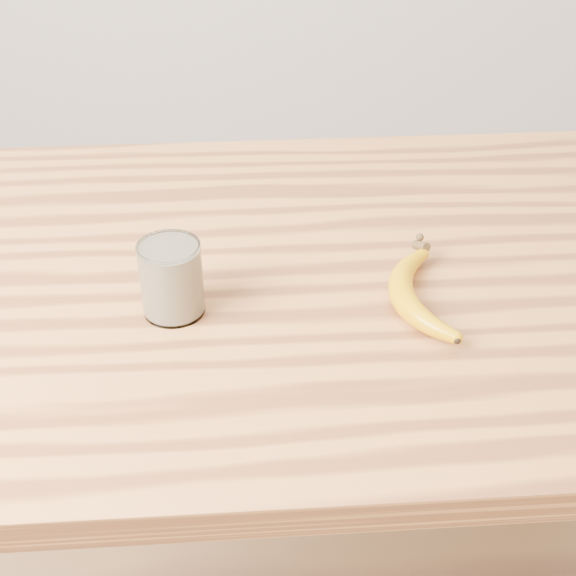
{
  "coord_description": "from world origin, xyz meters",
  "views": [
    {
      "loc": [
        -0.12,
        -0.88,
        1.49
      ],
      "look_at": [
        -0.07,
        -0.09,
        0.93
      ],
      "focal_mm": 50.0,
      "sensor_mm": 36.0,
      "label": 1
    }
  ],
  "objects": [
    {
      "name": "banana",
      "position": [
        0.07,
        -0.09,
        0.92
      ],
      "size": [
        0.1,
        0.26,
        0.03
      ],
      "primitive_type": null,
      "rotation": [
        0.0,
        0.0,
        0.01
      ],
      "color": "#CA8B01",
      "rests_on": "table"
    },
    {
      "name": "smoothie_glass",
      "position": [
        -0.2,
        -0.09,
        0.95
      ],
      "size": [
        0.08,
        0.08,
        0.09
      ],
      "color": "white",
      "rests_on": "table"
    },
    {
      "name": "table",
      "position": [
        0.0,
        0.0,
        0.77
      ],
      "size": [
        1.2,
        0.8,
        0.9
      ],
      "color": "#B47036",
      "rests_on": "ground"
    }
  ]
}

